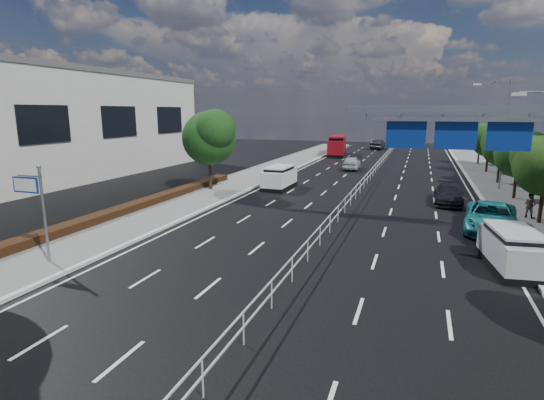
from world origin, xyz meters
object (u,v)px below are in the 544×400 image
(toilet_sign, at_px, (34,197))
(parked_car_teal, at_px, (491,218))
(pedestrian_b, at_px, (530,205))
(parked_car_dark, at_px, (449,194))
(red_bus, at_px, (337,145))
(silver_minivan, at_px, (512,249))
(near_car_silver, at_px, (352,163))
(near_car_dark, at_px, (378,144))
(overhead_gantry, at_px, (472,130))
(white_minivan, at_px, (279,177))

(toilet_sign, bearing_deg, parked_car_teal, 31.93)
(parked_car_teal, xyz_separation_m, pedestrian_b, (2.58, 3.64, 0.14))
(parked_car_dark, height_order, pedestrian_b, pedestrian_b)
(red_bus, height_order, parked_car_dark, red_bus)
(silver_minivan, height_order, pedestrian_b, pedestrian_b)
(red_bus, bearing_deg, parked_car_teal, -74.91)
(toilet_sign, distance_m, pedestrian_b, 26.93)
(parked_car_dark, relative_size, pedestrian_b, 2.94)
(red_bus, distance_m, near_car_silver, 16.14)
(near_car_silver, xyz_separation_m, parked_car_teal, (11.21, -23.06, 0.04))
(near_car_silver, relative_size, silver_minivan, 1.02)
(near_car_dark, xyz_separation_m, parked_car_teal, (11.02, -50.85, -0.06))
(overhead_gantry, xyz_separation_m, white_minivan, (-13.63, 10.80, -4.66))
(red_bus, height_order, silver_minivan, red_bus)
(red_bus, xyz_separation_m, pedestrian_b, (18.38, -34.88, -0.58))
(overhead_gantry, distance_m, near_car_dark, 53.85)
(near_car_silver, relative_size, pedestrian_b, 2.80)
(near_car_silver, xyz_separation_m, parked_car_dark, (9.41, -16.06, -0.08))
(parked_car_teal, distance_m, pedestrian_b, 4.46)
(white_minivan, bearing_deg, near_car_silver, 75.09)
(toilet_sign, relative_size, red_bus, 0.44)
(toilet_sign, height_order, parked_car_teal, toilet_sign)
(near_car_dark, bearing_deg, white_minivan, 87.97)
(near_car_silver, xyz_separation_m, silver_minivan, (11.21, -29.00, 0.09))
(pedestrian_b, bearing_deg, near_car_silver, -19.13)
(parked_car_teal, bearing_deg, near_car_dark, 109.31)
(near_car_dark, distance_m, parked_car_dark, 44.81)
(red_bus, distance_m, parked_car_dark, 34.49)
(toilet_sign, xyz_separation_m, near_car_silver, (8.05, 35.06, -2.19))
(near_car_silver, bearing_deg, red_bus, -75.75)
(parked_car_dark, bearing_deg, silver_minivan, -81.24)
(overhead_gantry, height_order, near_car_dark, overhead_gantry)
(silver_minivan, xyz_separation_m, parked_car_teal, (0.00, 5.94, -0.06))
(overhead_gantry, xyz_separation_m, near_car_silver, (-9.65, 25.00, -4.85))
(near_car_silver, height_order, silver_minivan, silver_minivan)
(white_minivan, xyz_separation_m, silver_minivan, (15.19, -14.79, -0.10))
(overhead_gantry, distance_m, near_car_silver, 27.24)
(white_minivan, height_order, pedestrian_b, white_minivan)
(silver_minivan, relative_size, parked_car_teal, 0.76)
(white_minivan, distance_m, red_bus, 29.67)
(parked_car_dark, bearing_deg, pedestrian_b, -36.65)
(overhead_gantry, distance_m, parked_car_dark, 10.22)
(toilet_sign, relative_size, white_minivan, 0.98)
(overhead_gantry, xyz_separation_m, parked_car_teal, (1.56, 1.95, -4.82))
(overhead_gantry, bearing_deg, near_car_silver, 111.10)
(red_bus, xyz_separation_m, parked_car_teal, (15.80, -38.51, -0.72))
(silver_minivan, bearing_deg, parked_car_teal, 82.00)
(overhead_gantry, height_order, parked_car_teal, overhead_gantry)
(parked_car_teal, xyz_separation_m, parked_car_dark, (-1.80, 7.00, -0.12))
(red_bus, bearing_deg, toilet_sign, -101.13)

